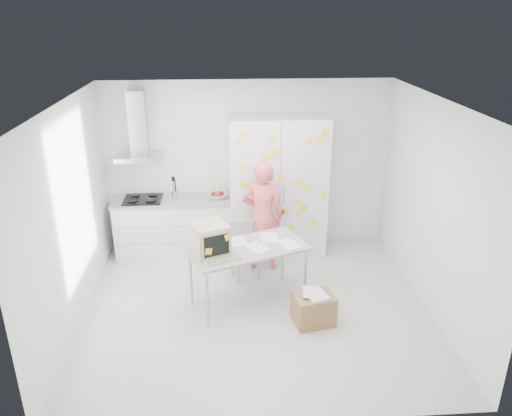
{
  "coord_description": "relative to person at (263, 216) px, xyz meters",
  "views": [
    {
      "loc": [
        -0.39,
        -5.63,
        3.72
      ],
      "look_at": [
        0.04,
        0.7,
        1.14
      ],
      "focal_mm": 35.0,
      "sensor_mm": 36.0,
      "label": 1
    }
  ],
  "objects": [
    {
      "name": "cardboard_box",
      "position": [
        0.53,
        -1.48,
        -0.65
      ],
      "size": [
        0.55,
        0.47,
        0.43
      ],
      "rotation": [
        0.0,
        0.0,
        0.19
      ],
      "color": "olive",
      "rests_on": "ground"
    },
    {
      "name": "desk",
      "position": [
        -0.57,
        -1.02,
        0.07
      ],
      "size": [
        1.69,
        1.26,
        1.21
      ],
      "rotation": [
        0.0,
        0.0,
        0.38
      ],
      "color": "#979DA1",
      "rests_on": "ground"
    },
    {
      "name": "walls",
      "position": [
        -0.17,
        -0.38,
        0.5
      ],
      "size": [
        4.52,
        4.01,
        2.7
      ],
      "color": "white",
      "rests_on": "ground"
    },
    {
      "name": "person",
      "position": [
        0.0,
        0.0,
        0.0
      ],
      "size": [
        0.67,
        0.49,
        1.7
      ],
      "primitive_type": "imported",
      "rotation": [
        0.0,
        0.0,
        2.99
      ],
      "color": "#E75A5E",
      "rests_on": "ground"
    },
    {
      "name": "chair",
      "position": [
        -0.29,
        -0.23,
        -0.37
      ],
      "size": [
        0.47,
        0.47,
        0.85
      ],
      "rotation": [
        0.0,
        0.0,
        0.26
      ],
      "color": "#A7A7A5",
      "rests_on": "ground"
    },
    {
      "name": "counter_run",
      "position": [
        -1.37,
        0.6,
        -0.38
      ],
      "size": [
        1.84,
        0.63,
        1.28
      ],
      "color": "white",
      "rests_on": "ground"
    },
    {
      "name": "ceiling",
      "position": [
        -0.17,
        -1.1,
        1.85
      ],
      "size": [
        4.5,
        4.0,
        0.02
      ],
      "primitive_type": "cube",
      "color": "white",
      "rests_on": "walls"
    },
    {
      "name": "floor",
      "position": [
        -0.17,
        -1.1,
        -0.86
      ],
      "size": [
        4.5,
        4.0,
        0.02
      ],
      "primitive_type": "cube",
      "color": "silver",
      "rests_on": "ground"
    },
    {
      "name": "range_hood",
      "position": [
        -1.82,
        0.74,
        1.11
      ],
      "size": [
        0.7,
        0.48,
        1.01
      ],
      "color": "silver",
      "rests_on": "walls"
    },
    {
      "name": "tall_cabinet",
      "position": [
        0.28,
        0.57,
        0.25
      ],
      "size": [
        1.5,
        0.68,
        2.2
      ],
      "color": "silver",
      "rests_on": "ground"
    }
  ]
}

